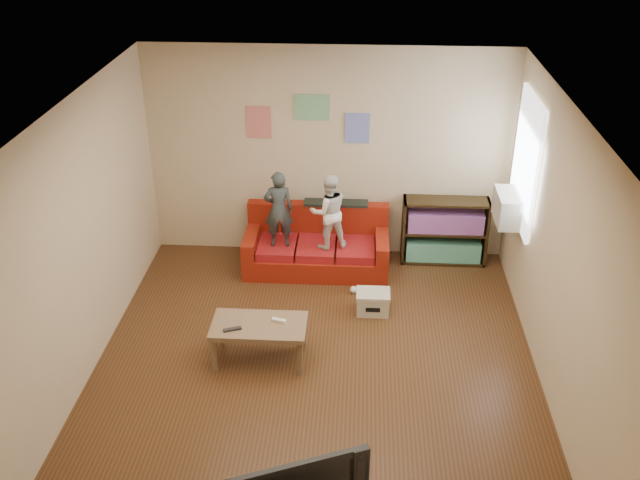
# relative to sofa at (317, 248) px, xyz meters

# --- Properties ---
(room_shell) EXTENTS (4.52, 5.02, 2.72)m
(room_shell) POSITION_rel_sofa_xyz_m (0.11, -2.06, 1.09)
(room_shell) COLOR #523119
(room_shell) RESTS_ON ground
(sofa) EXTENTS (1.79, 0.82, 0.79)m
(sofa) POSITION_rel_sofa_xyz_m (0.00, 0.00, 0.00)
(sofa) COLOR maroon
(sofa) RESTS_ON ground
(child_a) EXTENTS (0.38, 0.27, 0.97)m
(child_a) POSITION_rel_sofa_xyz_m (-0.45, -0.16, 0.60)
(child_a) COLOR #323A3E
(child_a) RESTS_ON sofa
(child_b) EXTENTS (0.55, 0.49, 0.95)m
(child_b) POSITION_rel_sofa_xyz_m (0.15, -0.16, 0.59)
(child_b) COLOR white
(child_b) RESTS_ON sofa
(coffee_table) EXTENTS (0.96, 0.53, 0.43)m
(coffee_table) POSITION_rel_sofa_xyz_m (-0.46, -1.95, 0.11)
(coffee_table) COLOR #816449
(coffee_table) RESTS_ON ground
(remote) EXTENTS (0.19, 0.11, 0.02)m
(remote) POSITION_rel_sofa_xyz_m (-0.71, -2.07, 0.18)
(remote) COLOR black
(remote) RESTS_ON coffee_table
(game_controller) EXTENTS (0.16, 0.08, 0.03)m
(game_controller) POSITION_rel_sofa_xyz_m (-0.26, -1.90, 0.19)
(game_controller) COLOR silver
(game_controller) RESTS_ON coffee_table
(bookshelf) EXTENTS (1.07, 0.32, 0.86)m
(bookshelf) POSITION_rel_sofa_xyz_m (1.60, 0.24, 0.12)
(bookshelf) COLOR black
(bookshelf) RESTS_ON ground
(window) EXTENTS (0.04, 1.08, 1.48)m
(window) POSITION_rel_sofa_xyz_m (2.33, -0.41, 1.38)
(window) COLOR white
(window) RESTS_ON room_shell
(ac_unit) EXTENTS (0.28, 0.55, 0.35)m
(ac_unit) POSITION_rel_sofa_xyz_m (2.21, -0.41, 0.82)
(ac_unit) COLOR #B7B2A3
(ac_unit) RESTS_ON window
(artwork_left) EXTENTS (0.30, 0.01, 0.40)m
(artwork_left) POSITION_rel_sofa_xyz_m (-0.74, 0.42, 1.49)
(artwork_left) COLOR #D87266
(artwork_left) RESTS_ON room_shell
(artwork_center) EXTENTS (0.42, 0.01, 0.32)m
(artwork_center) POSITION_rel_sofa_xyz_m (-0.09, 0.42, 1.69)
(artwork_center) COLOR #72B27F
(artwork_center) RESTS_ON room_shell
(artwork_right) EXTENTS (0.30, 0.01, 0.38)m
(artwork_right) POSITION_rel_sofa_xyz_m (0.46, 0.42, 1.44)
(artwork_right) COLOR #727FCC
(artwork_right) RESTS_ON room_shell
(file_box) EXTENTS (0.38, 0.29, 0.26)m
(file_box) POSITION_rel_sofa_xyz_m (0.70, -1.01, -0.13)
(file_box) COLOR beige
(file_box) RESTS_ON ground
(tissue) EXTENTS (0.11, 0.11, 0.09)m
(tissue) POSITION_rel_sofa_xyz_m (0.48, -0.62, -0.22)
(tissue) COLOR white
(tissue) RESTS_ON ground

